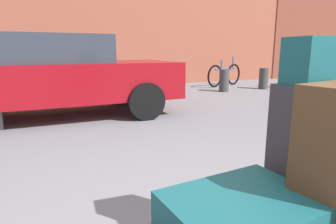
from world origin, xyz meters
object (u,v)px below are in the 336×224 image
(suitcase_teal_rear_left, at_px, (242,224))
(bollard_kerb_far, at_px, (264,79))
(suitcase_charcoal_rear_right, at_px, (309,148))
(bicycle_leaning, at_px, (225,75))
(parked_car, at_px, (48,74))
(duffel_bag_teal_topmost_pile, at_px, (319,61))
(bollard_corner, at_px, (283,78))
(bollard_kerb_mid, at_px, (224,81))
(bollard_kerb_near, at_px, (174,83))

(suitcase_teal_rear_left, relative_size, bollard_kerb_far, 0.96)
(suitcase_charcoal_rear_right, bearing_deg, bollard_kerb_far, 61.67)
(suitcase_charcoal_rear_right, xyz_separation_m, bicycle_leaning, (4.35, 7.03, -0.29))
(suitcase_charcoal_rear_right, xyz_separation_m, parked_car, (-1.14, 4.41, 0.09))
(duffel_bag_teal_topmost_pile, height_order, bollard_corner, duffel_bag_teal_topmost_pile)
(parked_car, height_order, bollard_kerb_mid, parked_car)
(parked_car, distance_m, bollard_kerb_far, 6.33)
(suitcase_charcoal_rear_right, xyz_separation_m, suitcase_teal_rear_left, (-0.54, -0.15, -0.21))
(parked_car, relative_size, bollard_corner, 6.76)
(duffel_bag_teal_topmost_pile, bearing_deg, suitcase_teal_rear_left, -160.08)
(suitcase_charcoal_rear_right, relative_size, parked_car, 0.15)
(suitcase_teal_rear_left, distance_m, bollard_kerb_mid, 7.30)
(bollard_kerb_near, xyz_separation_m, bollard_kerb_far, (3.03, 0.00, 0.00))
(duffel_bag_teal_topmost_pile, relative_size, bollard_corner, 0.49)
(bicycle_leaning, height_order, bollard_kerb_near, bicycle_leaning)
(parked_car, height_order, bollard_kerb_far, parked_car)
(suitcase_teal_rear_left, relative_size, bollard_kerb_near, 0.96)
(suitcase_teal_rear_left, bearing_deg, suitcase_charcoal_rear_right, 11.17)
(bicycle_leaning, bearing_deg, parked_car, -154.44)
(suitcase_teal_rear_left, bearing_deg, bollard_kerb_far, 42.61)
(bollard_kerb_far, distance_m, bollard_corner, 0.79)
(parked_car, bearing_deg, bollard_kerb_near, 25.57)
(suitcase_teal_rear_left, relative_size, duffel_bag_teal_topmost_pile, 1.97)
(suitcase_charcoal_rear_right, relative_size, bollard_kerb_far, 1.03)
(suitcase_charcoal_rear_right, xyz_separation_m, duffel_bag_teal_topmost_pile, (0.00, 0.00, 0.44))
(duffel_bag_teal_topmost_pile, height_order, bollard_kerb_far, duffel_bag_teal_topmost_pile)
(duffel_bag_teal_topmost_pile, bearing_deg, bollard_kerb_near, 75.30)
(duffel_bag_teal_topmost_pile, height_order, bicycle_leaning, duffel_bag_teal_topmost_pile)
(suitcase_teal_rear_left, xyz_separation_m, bollard_kerb_mid, (4.08, 6.05, -0.14))
(bicycle_leaning, distance_m, bollard_corner, 1.84)
(bollard_kerb_near, bearing_deg, bollard_corner, 0.00)
(bollard_kerb_far, bearing_deg, suitcase_charcoal_rear_right, -130.28)
(bicycle_leaning, relative_size, bollard_kerb_near, 2.64)
(suitcase_charcoal_rear_right, height_order, duffel_bag_teal_topmost_pile, duffel_bag_teal_topmost_pile)
(bollard_kerb_mid, height_order, bollard_corner, same)
(suitcase_teal_rear_left, xyz_separation_m, duffel_bag_teal_topmost_pile, (0.54, 0.15, 0.65))
(duffel_bag_teal_topmost_pile, distance_m, parked_car, 4.57)
(bollard_corner, bearing_deg, parked_car, -167.88)
(suitcase_teal_rear_left, distance_m, duffel_bag_teal_topmost_pile, 0.86)
(suitcase_teal_rear_left, height_order, bollard_corner, bollard_corner)
(suitcase_charcoal_rear_right, distance_m, duffel_bag_teal_topmost_pile, 0.44)
(suitcase_charcoal_rear_right, height_order, bicycle_leaning, suitcase_charcoal_rear_right)
(bollard_kerb_mid, bearing_deg, suitcase_teal_rear_left, -124.00)
(bicycle_leaning, bearing_deg, duffel_bag_teal_topmost_pile, -121.73)
(bicycle_leaning, distance_m, bollard_kerb_mid, 1.39)
(bollard_kerb_near, relative_size, bollard_kerb_mid, 1.00)
(suitcase_teal_rear_left, height_order, bollard_kerb_far, bollard_kerb_far)
(bollard_kerb_near, bearing_deg, bicycle_leaning, 25.55)
(bicycle_leaning, xyz_separation_m, bollard_kerb_mid, (-0.80, -1.14, -0.05))
(duffel_bag_teal_topmost_pile, relative_size, bollard_kerb_near, 0.49)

